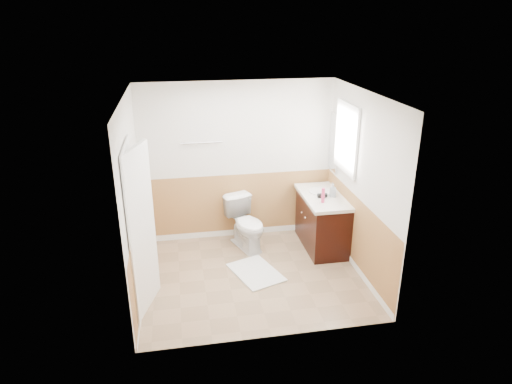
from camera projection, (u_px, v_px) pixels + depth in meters
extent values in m
plane|color=#8C7051|center=(252.00, 276.00, 6.32)|extent=(3.00, 3.00, 0.00)
plane|color=white|center=(251.00, 95.00, 5.40)|extent=(3.00, 3.00, 0.00)
plane|color=silver|center=(238.00, 162.00, 7.05)|extent=(3.00, 0.00, 3.00)
plane|color=silver|center=(273.00, 238.00, 4.67)|extent=(3.00, 0.00, 3.00)
plane|color=silver|center=(132.00, 200.00, 5.61)|extent=(0.00, 3.00, 3.00)
plane|color=silver|center=(361.00, 185.00, 6.11)|extent=(0.00, 3.00, 3.00)
plane|color=#A87243|center=(238.00, 207.00, 7.32)|extent=(3.00, 0.00, 3.00)
plane|color=#A87243|center=(272.00, 299.00, 4.96)|extent=(3.00, 0.00, 3.00)
plane|color=#A87243|center=(139.00, 253.00, 5.89)|extent=(0.00, 2.60, 2.60)
plane|color=#A87243|center=(356.00, 235.00, 6.38)|extent=(0.00, 2.60, 2.60)
imported|color=white|center=(247.00, 224.00, 6.97)|extent=(0.67, 0.87, 0.79)
cube|color=white|center=(256.00, 272.00, 6.38)|extent=(0.79, 0.94, 0.02)
cube|color=black|center=(322.00, 223.00, 6.99)|extent=(0.55, 1.10, 0.80)
sphere|color=#BBBBC2|center=(306.00, 218.00, 6.80)|extent=(0.03, 0.03, 0.03)
sphere|color=silver|center=(302.00, 212.00, 6.98)|extent=(0.03, 0.03, 0.03)
cube|color=white|center=(323.00, 197.00, 6.83)|extent=(0.60, 1.15, 0.05)
cylinder|color=silver|center=(321.00, 191.00, 6.96)|extent=(0.36, 0.36, 0.02)
cylinder|color=silver|center=(332.00, 187.00, 6.97)|extent=(0.02, 0.02, 0.14)
cylinder|color=#D03564|center=(323.00, 195.00, 6.53)|extent=(0.05, 0.05, 0.22)
imported|color=#8B969D|center=(333.00, 190.00, 6.76)|extent=(0.11, 0.11, 0.20)
cylinder|color=black|center=(322.00, 195.00, 6.73)|extent=(0.14, 0.07, 0.07)
cylinder|color=black|center=(320.00, 198.00, 6.73)|extent=(0.03, 0.03, 0.07)
cube|color=silver|center=(334.00, 142.00, 7.00)|extent=(0.02, 0.35, 0.90)
cube|color=white|center=(346.00, 138.00, 6.46)|extent=(0.04, 0.80, 1.00)
cube|color=white|center=(347.00, 138.00, 6.46)|extent=(0.01, 0.70, 0.90)
cube|color=white|center=(140.00, 232.00, 5.30)|extent=(0.29, 0.78, 2.04)
cube|color=white|center=(134.00, 232.00, 5.29)|extent=(0.02, 0.92, 2.10)
sphere|color=silver|center=(147.00, 225.00, 5.64)|extent=(0.06, 0.06, 0.06)
cylinder|color=silver|center=(201.00, 143.00, 6.78)|extent=(0.62, 0.02, 0.02)
cylinder|color=silver|center=(233.00, 197.00, 7.17)|extent=(0.14, 0.02, 0.02)
cylinder|color=white|center=(233.00, 197.00, 7.17)|extent=(0.10, 0.11, 0.11)
cube|color=white|center=(233.00, 203.00, 7.21)|extent=(0.10, 0.01, 0.16)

